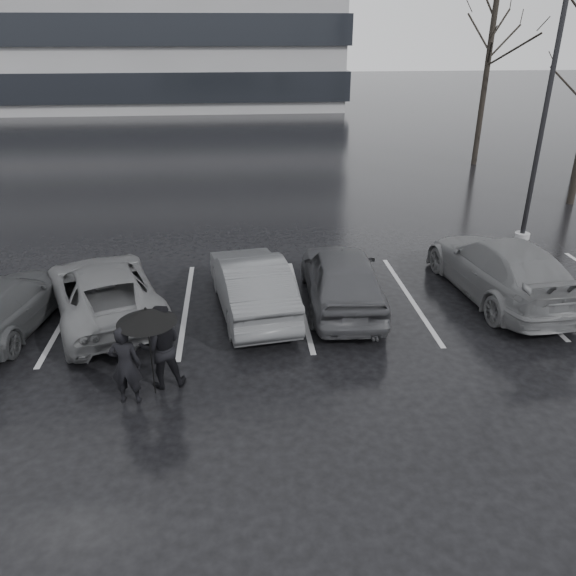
% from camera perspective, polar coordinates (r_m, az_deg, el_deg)
% --- Properties ---
extents(ground, '(160.00, 160.00, 0.00)m').
position_cam_1_polar(ground, '(11.73, -0.32, -6.97)').
color(ground, black).
rests_on(ground, ground).
extents(car_main, '(1.95, 4.43, 1.48)m').
position_cam_1_polar(car_main, '(13.58, 5.52, 1.13)').
color(car_main, black).
rests_on(car_main, ground).
extents(car_west_a, '(2.11, 4.46, 1.41)m').
position_cam_1_polar(car_west_a, '(13.29, -3.76, 0.47)').
color(car_west_a, '#303032').
rests_on(car_west_a, ground).
extents(car_west_b, '(3.70, 5.24, 1.33)m').
position_cam_1_polar(car_west_b, '(13.65, -18.16, -0.30)').
color(car_west_b, '#464548').
rests_on(car_west_b, ground).
extents(car_west_c, '(2.33, 4.42, 1.22)m').
position_cam_1_polar(car_west_c, '(13.99, -26.98, -1.52)').
color(car_west_c, black).
rests_on(car_west_c, ground).
extents(car_east, '(2.53, 5.33, 1.50)m').
position_cam_1_polar(car_east, '(14.98, 20.80, 1.92)').
color(car_east, '#464548').
rests_on(car_east, ground).
extents(pedestrian_left, '(0.59, 0.41, 1.54)m').
position_cam_1_polar(pedestrian_left, '(10.45, -16.17, -7.53)').
color(pedestrian_left, black).
rests_on(pedestrian_left, ground).
extents(pedestrian_right, '(0.90, 0.76, 1.67)m').
position_cam_1_polar(pedestrian_right, '(10.72, -12.78, -5.81)').
color(pedestrian_right, black).
rests_on(pedestrian_right, ground).
extents(umbrella, '(1.06, 1.06, 1.80)m').
position_cam_1_polar(umbrella, '(10.12, -14.22, -2.73)').
color(umbrella, black).
rests_on(umbrella, ground).
extents(lamp_post, '(0.46, 0.46, 8.47)m').
position_cam_1_polar(lamp_post, '(18.85, 24.63, 15.76)').
color(lamp_post, gray).
rests_on(lamp_post, ground).
extents(stall_stripes, '(19.72, 5.00, 0.00)m').
position_cam_1_polar(stall_stripes, '(13.88, -4.55, -1.66)').
color(stall_stripes, '#A4A4A6').
rests_on(stall_stripes, ground).
extents(tree_north, '(0.26, 0.26, 8.50)m').
position_cam_1_polar(tree_north, '(29.48, 19.51, 19.90)').
color(tree_north, black).
rests_on(tree_north, ground).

